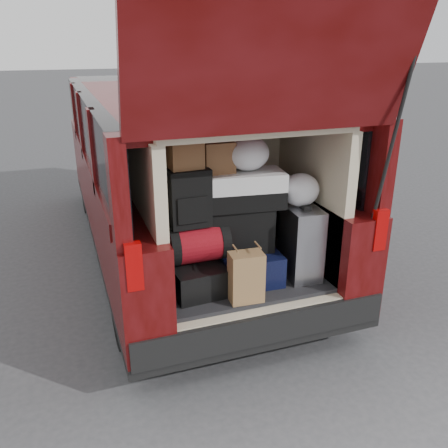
{
  "coord_description": "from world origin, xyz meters",
  "views": [
    {
      "loc": [
        -1.2,
        -2.86,
        2.26
      ],
      "look_at": [
        -0.11,
        0.2,
        0.99
      ],
      "focal_mm": 38.0,
      "sensor_mm": 36.0,
      "label": 1
    }
  ],
  "objects_px": {
    "black_soft_case": "(240,227)",
    "silver_roller": "(301,242)",
    "twotone_duffel": "(243,189)",
    "red_duffel": "(197,243)",
    "backpack": "(189,198)",
    "navy_hardshell": "(246,262)",
    "kraft_bag": "(246,277)",
    "black_hardshell": "(194,274)"
  },
  "relations": [
    {
      "from": "black_soft_case",
      "to": "silver_roller",
      "type": "bearing_deg",
      "value": -8.93
    },
    {
      "from": "black_soft_case",
      "to": "twotone_duffel",
      "type": "relative_size",
      "value": 0.81
    },
    {
      "from": "red_duffel",
      "to": "backpack",
      "type": "bearing_deg",
      "value": 173.53
    },
    {
      "from": "navy_hardshell",
      "to": "backpack",
      "type": "height_order",
      "value": "backpack"
    },
    {
      "from": "silver_roller",
      "to": "kraft_bag",
      "type": "bearing_deg",
      "value": -153.67
    },
    {
      "from": "silver_roller",
      "to": "backpack",
      "type": "relative_size",
      "value": 1.36
    },
    {
      "from": "backpack",
      "to": "twotone_duffel",
      "type": "bearing_deg",
      "value": 3.4
    },
    {
      "from": "silver_roller",
      "to": "twotone_duffel",
      "type": "height_order",
      "value": "twotone_duffel"
    },
    {
      "from": "backpack",
      "to": "navy_hardshell",
      "type": "bearing_deg",
      "value": 1.53
    },
    {
      "from": "red_duffel",
      "to": "twotone_duffel",
      "type": "relative_size",
      "value": 0.74
    },
    {
      "from": "silver_roller",
      "to": "black_soft_case",
      "type": "bearing_deg",
      "value": 166.79
    },
    {
      "from": "red_duffel",
      "to": "black_soft_case",
      "type": "bearing_deg",
      "value": 7.78
    },
    {
      "from": "red_duffel",
      "to": "navy_hardshell",
      "type": "bearing_deg",
      "value": 3.78
    },
    {
      "from": "navy_hardshell",
      "to": "black_soft_case",
      "type": "bearing_deg",
      "value": 156.05
    },
    {
      "from": "navy_hardshell",
      "to": "kraft_bag",
      "type": "relative_size",
      "value": 1.5
    },
    {
      "from": "black_hardshell",
      "to": "navy_hardshell",
      "type": "distance_m",
      "value": 0.42
    },
    {
      "from": "navy_hardshell",
      "to": "twotone_duffel",
      "type": "relative_size",
      "value": 0.93
    },
    {
      "from": "kraft_bag",
      "to": "backpack",
      "type": "relative_size",
      "value": 0.88
    },
    {
      "from": "black_hardshell",
      "to": "black_soft_case",
      "type": "xyz_separation_m",
      "value": [
        0.38,
        0.05,
        0.3
      ]
    },
    {
      "from": "black_soft_case",
      "to": "navy_hardshell",
      "type": "bearing_deg",
      "value": -18.11
    },
    {
      "from": "silver_roller",
      "to": "backpack",
      "type": "xyz_separation_m",
      "value": [
        -0.84,
        0.1,
        0.42
      ]
    },
    {
      "from": "twotone_duffel",
      "to": "kraft_bag",
      "type": "bearing_deg",
      "value": -100.54
    },
    {
      "from": "black_hardshell",
      "to": "twotone_duffel",
      "type": "height_order",
      "value": "twotone_duffel"
    },
    {
      "from": "black_soft_case",
      "to": "backpack",
      "type": "relative_size",
      "value": 1.14
    },
    {
      "from": "navy_hardshell",
      "to": "silver_roller",
      "type": "relative_size",
      "value": 0.97
    },
    {
      "from": "backpack",
      "to": "black_soft_case",
      "type": "bearing_deg",
      "value": 4.91
    },
    {
      "from": "red_duffel",
      "to": "backpack",
      "type": "xyz_separation_m",
      "value": [
        -0.05,
        0.01,
        0.34
      ]
    },
    {
      "from": "navy_hardshell",
      "to": "red_duffel",
      "type": "bearing_deg",
      "value": -173.02
    },
    {
      "from": "red_duffel",
      "to": "backpack",
      "type": "height_order",
      "value": "backpack"
    },
    {
      "from": "kraft_bag",
      "to": "backpack",
      "type": "xyz_separation_m",
      "value": [
        -0.31,
        0.31,
        0.51
      ]
    },
    {
      "from": "kraft_bag",
      "to": "backpack",
      "type": "distance_m",
      "value": 0.68
    },
    {
      "from": "navy_hardshell",
      "to": "backpack",
      "type": "distance_m",
      "value": 0.73
    },
    {
      "from": "silver_roller",
      "to": "kraft_bag",
      "type": "distance_m",
      "value": 0.59
    },
    {
      "from": "black_hardshell",
      "to": "silver_roller",
      "type": "relative_size",
      "value": 0.94
    },
    {
      "from": "kraft_bag",
      "to": "black_soft_case",
      "type": "bearing_deg",
      "value": 79.29
    },
    {
      "from": "backpack",
      "to": "black_hardshell",
      "type": "bearing_deg",
      "value": -13.37
    },
    {
      "from": "silver_roller",
      "to": "black_soft_case",
      "type": "relative_size",
      "value": 1.19
    },
    {
      "from": "navy_hardshell",
      "to": "black_soft_case",
      "type": "relative_size",
      "value": 1.16
    },
    {
      "from": "navy_hardshell",
      "to": "backpack",
      "type": "bearing_deg",
      "value": -174.21
    },
    {
      "from": "black_hardshell",
      "to": "red_duffel",
      "type": "bearing_deg",
      "value": -5.11
    },
    {
      "from": "kraft_bag",
      "to": "twotone_duffel",
      "type": "height_order",
      "value": "twotone_duffel"
    },
    {
      "from": "backpack",
      "to": "kraft_bag",
      "type": "bearing_deg",
      "value": -46.84
    }
  ]
}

